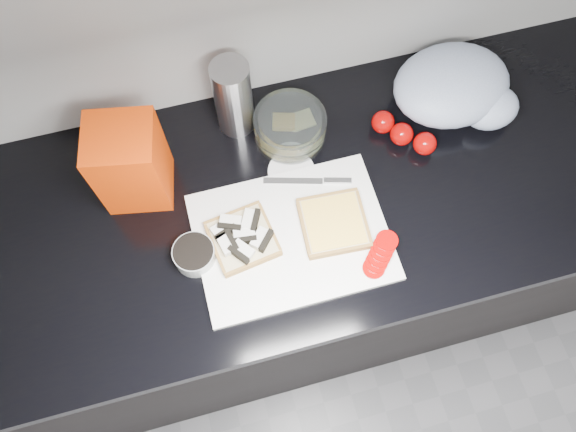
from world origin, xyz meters
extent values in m
cube|color=black|center=(0.00, 1.20, 0.43)|extent=(3.50, 0.60, 0.86)
cube|color=black|center=(0.00, 1.20, 0.88)|extent=(3.50, 0.64, 0.04)
cube|color=white|center=(-0.14, 1.11, 0.91)|extent=(0.40, 0.30, 0.01)
cube|color=#C8BB8D|center=(-0.24, 1.12, 0.92)|extent=(0.14, 0.14, 0.02)
cube|color=silver|center=(-0.28, 1.15, 0.94)|extent=(0.05, 0.04, 0.02)
cube|color=black|center=(-0.28, 1.15, 0.94)|extent=(0.05, 0.03, 0.02)
cube|color=silver|center=(-0.26, 1.16, 0.94)|extent=(0.05, 0.04, 0.02)
cube|color=black|center=(-0.26, 1.16, 0.94)|extent=(0.05, 0.03, 0.02)
cube|color=silver|center=(-0.22, 1.15, 0.94)|extent=(0.04, 0.05, 0.02)
cube|color=black|center=(-0.22, 1.15, 0.94)|extent=(0.03, 0.05, 0.02)
cube|color=silver|center=(-0.28, 1.11, 0.94)|extent=(0.03, 0.05, 0.02)
cube|color=black|center=(-0.28, 1.11, 0.94)|extent=(0.02, 0.05, 0.02)
cube|color=silver|center=(-0.24, 1.12, 0.94)|extent=(0.05, 0.03, 0.02)
cube|color=black|center=(-0.24, 1.12, 0.94)|extent=(0.05, 0.02, 0.02)
cube|color=silver|center=(-0.21, 1.11, 0.94)|extent=(0.05, 0.05, 0.02)
cube|color=black|center=(-0.21, 1.11, 0.94)|extent=(0.04, 0.04, 0.02)
cube|color=silver|center=(-0.25, 1.09, 0.94)|extent=(0.05, 0.05, 0.02)
cube|color=black|center=(-0.25, 1.09, 0.94)|extent=(0.04, 0.04, 0.02)
cube|color=#C8BB8D|center=(-0.05, 1.11, 0.92)|extent=(0.14, 0.14, 0.02)
cube|color=#FFCA4B|center=(-0.05, 1.11, 0.93)|extent=(0.12, 0.12, 0.00)
cylinder|color=#A10503|center=(0.00, 0.99, 0.91)|extent=(0.05, 0.05, 0.01)
cylinder|color=#A10503|center=(0.01, 1.00, 0.92)|extent=(0.06, 0.06, 0.01)
cylinder|color=#A10503|center=(0.02, 1.01, 0.92)|extent=(0.06, 0.06, 0.01)
cylinder|color=#A10503|center=(0.03, 1.02, 0.93)|extent=(0.06, 0.06, 0.01)
cylinder|color=#A10503|center=(0.03, 1.03, 0.93)|extent=(0.07, 0.07, 0.01)
cylinder|color=#A10503|center=(0.04, 1.04, 0.93)|extent=(0.07, 0.07, 0.01)
cube|color=#B7B8BC|center=(-0.11, 1.23, 0.91)|extent=(0.13, 0.05, 0.00)
cube|color=#B7B8BC|center=(-0.01, 1.20, 0.92)|extent=(0.06, 0.03, 0.01)
cylinder|color=#A6ABAB|center=(-0.35, 1.11, 0.92)|extent=(0.09, 0.09, 0.04)
cylinder|color=black|center=(-0.35, 1.11, 0.94)|extent=(0.08, 0.08, 0.01)
cylinder|color=silver|center=(-0.10, 1.26, 0.90)|extent=(0.11, 0.11, 0.01)
cylinder|color=silver|center=(-0.08, 1.35, 0.93)|extent=(0.16, 0.16, 0.07)
cube|color=#FFCA4B|center=(-0.09, 1.36, 0.93)|extent=(0.06, 0.05, 0.04)
cube|color=#FFFA98|center=(-0.05, 1.35, 0.92)|extent=(0.06, 0.05, 0.01)
cube|color=#EF3403|center=(-0.43, 1.31, 1.01)|extent=(0.16, 0.15, 0.21)
cylinder|color=#B0B0B5|center=(-0.19, 1.42, 1.00)|extent=(0.08, 0.08, 0.20)
ellipsoid|color=silver|center=(0.30, 1.35, 0.96)|extent=(0.29, 0.24, 0.12)
ellipsoid|color=silver|center=(0.37, 1.28, 0.94)|extent=(0.14, 0.12, 0.08)
sphere|color=#A10503|center=(0.16, 1.27, 0.93)|extent=(0.05, 0.05, 0.05)
sphere|color=#A10503|center=(0.20, 1.24, 0.93)|extent=(0.05, 0.05, 0.05)
sphere|color=#A10503|center=(0.13, 1.31, 0.93)|extent=(0.05, 0.05, 0.05)
camera|label=1|loc=(-0.26, 0.69, 2.01)|focal=35.00mm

